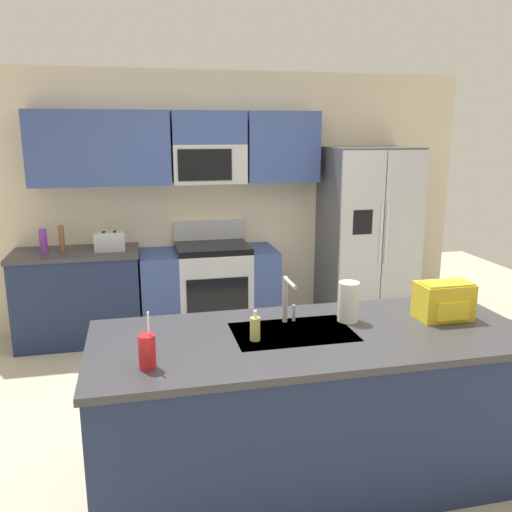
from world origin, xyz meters
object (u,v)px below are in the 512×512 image
Objects in this scene: toaster at (110,241)px; pepper_mill at (62,239)px; backpack at (444,300)px; bottle_purple at (43,241)px; soap_dispenser at (255,328)px; sink_faucet at (287,296)px; refrigerator at (367,236)px; drink_cup_red at (147,351)px; range_oven at (210,288)px; paper_towel_roll at (348,302)px.

toaster is 1.13× the size of pepper_mill.
backpack reaches higher than toaster.
bottle_purple is 1.31× the size of soap_dispenser.
soap_dispenser is (-0.24, -0.22, -0.10)m from sink_faucet.
refrigerator reaches higher than soap_dispenser.
toaster is 1.26× the size of bottle_purple.
backpack is (2.05, -2.39, 0.03)m from toaster.
drink_cup_red is (0.28, -2.70, -0.00)m from toaster.
refrigerator is at bearing -0.42° from toaster.
backpack is (-0.57, -2.37, 0.09)m from refrigerator.
pepper_mill is at bearing 173.45° from toaster.
bottle_purple is 0.79× the size of sink_faucet.
backpack is (1.19, 0.09, 0.05)m from soap_dispenser.
range_oven is at bearing 3.16° from toaster.
toaster is at bearing 95.86° from drink_cup_red.
soap_dispenser is (1.46, -2.53, -0.04)m from bottle_purple.
bottle_purple is 0.69× the size of backpack.
backpack is at bearing -42.70° from bottle_purple.
refrigerator is 10.88× the size of soap_dispenser.
refrigerator is at bearing -1.30° from pepper_mill.
sink_faucet is 0.96m from backpack.
pepper_mill reaches higher than soap_dispenser.
backpack is at bearing 10.01° from drink_cup_red.
pepper_mill is at bearing 128.99° from paper_towel_roll.
sink_faucet reaches higher than pepper_mill.
pepper_mill reaches higher than backpack.
toaster is at bearing 130.60° from backpack.
drink_cup_red is 0.62m from soap_dispenser.
refrigerator is 8.32× the size of bottle_purple.
toaster is at bearing 179.58° from refrigerator.
range_oven is 4.82× the size of sink_faucet.
range_oven is at bearing 76.29° from drink_cup_red.
backpack is at bearing -44.50° from pepper_mill.
refrigerator is at bearing 76.42° from backpack.
refrigerator reaches higher than range_oven.
soap_dispenser is (0.58, 0.23, -0.02)m from drink_cup_red.
paper_towel_roll is at bearing -77.58° from range_oven.
toaster is 0.99× the size of sink_faucet.
pepper_mill is 2.84m from soap_dispenser.
range_oven is 5.67× the size of paper_towel_roll.
paper_towel_roll is at bearing 16.07° from soap_dispenser.
drink_cup_red is at bearing -158.71° from soap_dispenser.
toaster is (-0.95, -0.05, 0.55)m from range_oven.
refrigerator reaches higher than pepper_mill.
range_oven is 4.71× the size of drink_cup_red.
refrigerator is 7.71× the size of paper_towel_roll.
sink_faucet is at bearing -124.15° from refrigerator.
pepper_mill is 0.17m from bottle_purple.
pepper_mill is at bearing 117.10° from soap_dispenser.
range_oven is 2.89m from drink_cup_red.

